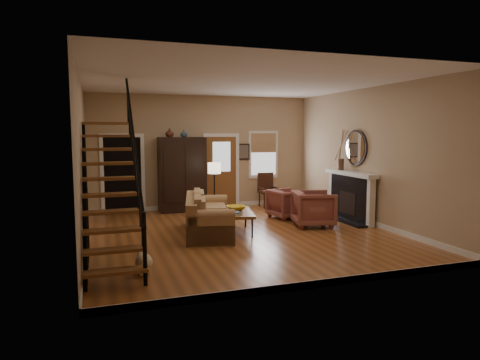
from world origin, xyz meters
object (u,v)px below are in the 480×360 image
object	(u,v)px
armchair_right	(287,204)
side_chair	(268,190)
coffee_table	(236,222)
floor_lamp	(214,191)
armoire	(182,174)
armchair_left	(314,209)
sofa	(209,216)

from	to	relation	value
armchair_right	side_chair	distance (m)	1.67
coffee_table	floor_lamp	size ratio (longest dim) A/B	0.85
armoire	side_chair	world-z (taller)	armoire
coffee_table	armchair_left	bearing A→B (deg)	0.90
armchair_left	floor_lamp	world-z (taller)	floor_lamp
sofa	floor_lamp	distance (m)	1.77
coffee_table	armchair_right	world-z (taller)	armchair_right
armoire	side_chair	xyz separation A→B (m)	(2.55, -0.20, -0.54)
armoire	armchair_left	world-z (taller)	armoire
floor_lamp	armchair_left	bearing A→B (deg)	-39.76
armchair_right	armoire	bearing A→B (deg)	41.33
armchair_right	floor_lamp	world-z (taller)	floor_lamp
sofa	floor_lamp	xyz separation A→B (m)	(0.58, 1.64, 0.31)
armchair_right	side_chair	xyz separation A→B (m)	(0.16, 1.66, 0.13)
coffee_table	sofa	bearing A→B (deg)	176.21
armoire	floor_lamp	bearing A→B (deg)	-65.92
armoire	floor_lamp	world-z (taller)	armoire
armchair_right	floor_lamp	xyz separation A→B (m)	(-1.81, 0.55, 0.35)
coffee_table	floor_lamp	bearing A→B (deg)	91.12
armoire	armchair_left	size ratio (longest dim) A/B	2.26
armoire	floor_lamp	size ratio (longest dim) A/B	1.44
sofa	armchair_left	bearing A→B (deg)	12.16
sofa	floor_lamp	bearing A→B (deg)	82.83
sofa	side_chair	world-z (taller)	side_chair
armchair_left	side_chair	bearing A→B (deg)	14.27
side_chair	floor_lamp	bearing A→B (deg)	-150.48
armoire	armchair_left	distance (m)	3.98
coffee_table	armoire	bearing A→B (deg)	101.67
armchair_left	floor_lamp	bearing A→B (deg)	63.98
armchair_left	floor_lamp	distance (m)	2.61
floor_lamp	armchair_right	bearing A→B (deg)	-16.91
coffee_table	armchair_right	size ratio (longest dim) A/B	1.49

